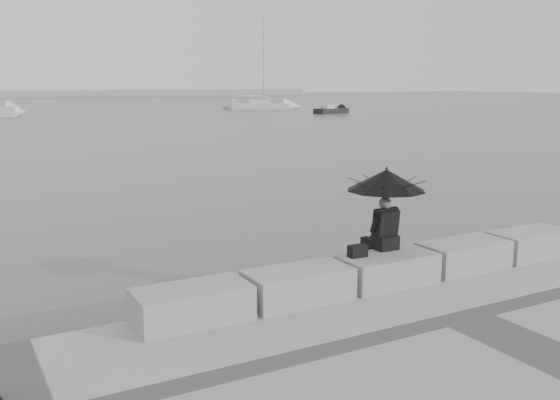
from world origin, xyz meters
TOP-DOWN VIEW (x-y plane):
  - ground at (0.00, 0.00)m, footprint 360.00×360.00m
  - stone_block_far_left at (-3.40, -0.45)m, footprint 1.60×0.80m
  - stone_block_left at (-1.70, -0.45)m, footprint 1.60×0.80m
  - stone_block_centre at (0.00, -0.45)m, footprint 1.60×0.80m
  - stone_block_right at (1.70, -0.45)m, footprint 1.60×0.80m
  - stone_block_far_right at (3.40, -0.45)m, footprint 1.60×0.80m
  - seated_person at (0.17, -0.13)m, footprint 1.32×1.32m
  - bag at (-0.51, -0.31)m, footprint 0.30×0.17m
  - sailboat_right at (33.76, 69.94)m, footprint 8.23×5.72m
  - small_motorboat at (35.74, 55.04)m, footprint 4.89×2.69m

SIDE VIEW (x-z plane):
  - ground at x=0.00m, z-range 0.00..0.00m
  - small_motorboat at x=35.74m, z-range -0.23..0.87m
  - sailboat_right at x=33.76m, z-range -5.93..6.97m
  - stone_block_far_left at x=-3.40m, z-range 0.50..1.00m
  - stone_block_left at x=-1.70m, z-range 0.50..1.00m
  - stone_block_centre at x=0.00m, z-range 0.50..1.00m
  - stone_block_right at x=1.70m, z-range 0.50..1.00m
  - stone_block_far_right at x=3.40m, z-range 0.50..1.00m
  - bag at x=-0.51m, z-range 1.00..1.19m
  - seated_person at x=0.17m, z-range 1.34..2.73m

